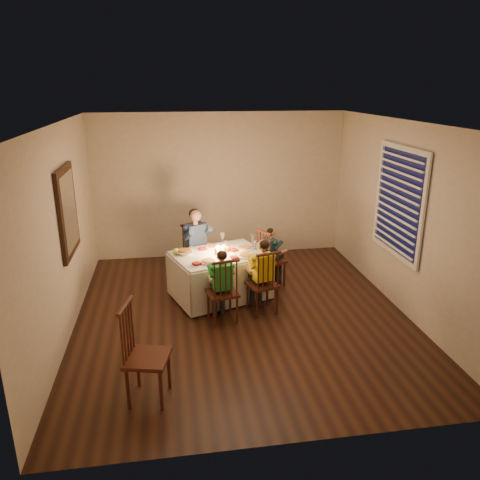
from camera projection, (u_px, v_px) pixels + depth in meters
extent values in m
plane|color=black|center=(242.00, 314.00, 6.51)|extent=(5.00, 5.00, 0.00)
cube|color=beige|center=(62.00, 233.00, 5.77)|extent=(0.02, 5.00, 2.60)
cube|color=beige|center=(403.00, 218.00, 6.43)|extent=(0.02, 5.00, 2.60)
cube|color=beige|center=(220.00, 186.00, 8.44)|extent=(4.50, 0.02, 2.60)
plane|color=white|center=(242.00, 123.00, 5.69)|extent=(5.00, 5.00, 0.00)
cube|color=silver|center=(219.00, 255.00, 6.84)|extent=(1.52, 1.29, 0.04)
cube|color=silver|center=(207.00, 265.00, 7.34)|extent=(1.26, 0.45, 0.63)
cube|color=silver|center=(234.00, 287.00, 6.55)|extent=(1.26, 0.45, 0.63)
cube|color=silver|center=(258.00, 268.00, 7.24)|extent=(0.33, 0.91, 0.63)
cube|color=silver|center=(178.00, 284.00, 6.66)|extent=(0.33, 0.91, 0.63)
cylinder|color=white|center=(214.00, 247.00, 7.09)|extent=(0.33, 0.33, 0.02)
cylinder|color=white|center=(209.00, 262.00, 6.51)|extent=(0.33, 0.33, 0.02)
cylinder|color=white|center=(245.00, 256.00, 6.73)|extent=(0.33, 0.33, 0.02)
cylinder|color=white|center=(244.00, 248.00, 7.03)|extent=(0.33, 0.33, 0.02)
cylinder|color=white|center=(216.00, 251.00, 6.80)|extent=(0.06, 0.06, 0.10)
cylinder|color=white|center=(224.00, 250.00, 6.85)|extent=(0.06, 0.06, 0.10)
sphere|color=#FFF643|center=(176.00, 251.00, 6.80)|extent=(0.09, 0.09, 0.09)
sphere|color=orange|center=(227.00, 249.00, 6.93)|extent=(0.08, 0.08, 0.08)
imported|color=white|center=(184.00, 252.00, 6.81)|extent=(0.24, 0.24, 0.06)
cube|color=black|center=(67.00, 211.00, 5.99)|extent=(0.05, 0.95, 1.15)
cube|color=white|center=(70.00, 211.00, 5.99)|extent=(0.01, 0.78, 0.98)
cube|color=black|center=(400.00, 202.00, 6.46)|extent=(0.01, 1.20, 1.40)
cube|color=white|center=(399.00, 202.00, 6.46)|extent=(0.03, 1.34, 1.54)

